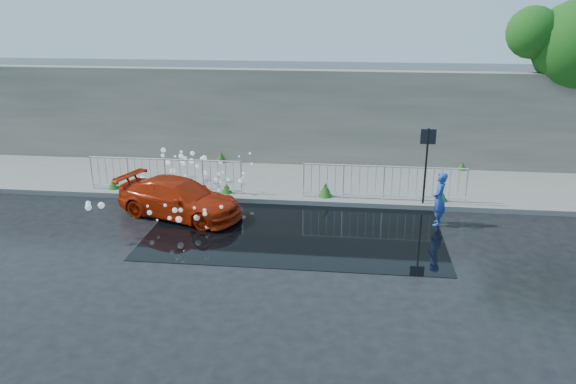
# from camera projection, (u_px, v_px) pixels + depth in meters

# --- Properties ---
(ground) EXTENTS (90.00, 90.00, 0.00)m
(ground) POSITION_uv_depth(u_px,v_px,m) (273.00, 243.00, 14.81)
(ground) COLOR black
(ground) RESTS_ON ground
(pavement) EXTENTS (30.00, 4.00, 0.15)m
(pavement) POSITION_uv_depth(u_px,v_px,m) (293.00, 182.00, 19.48)
(pavement) COLOR slate
(pavement) RESTS_ON ground
(curb) EXTENTS (30.00, 0.25, 0.16)m
(curb) POSITION_uv_depth(u_px,v_px,m) (287.00, 201.00, 17.60)
(curb) COLOR slate
(curb) RESTS_ON ground
(retaining_wall) EXTENTS (30.00, 0.60, 3.50)m
(retaining_wall) POSITION_uv_depth(u_px,v_px,m) (300.00, 117.00, 20.94)
(retaining_wall) COLOR #5F5A50
(retaining_wall) RESTS_ON pavement
(puddle) EXTENTS (8.00, 5.00, 0.01)m
(puddle) POSITION_uv_depth(u_px,v_px,m) (296.00, 229.00, 15.69)
(puddle) COLOR black
(puddle) RESTS_ON ground
(sign_post) EXTENTS (0.45, 0.06, 2.50)m
(sign_post) POSITION_uv_depth(u_px,v_px,m) (427.00, 154.00, 16.69)
(sign_post) COLOR black
(sign_post) RESTS_ON ground
(railing_left) EXTENTS (5.05, 0.05, 1.10)m
(railing_left) POSITION_uv_depth(u_px,v_px,m) (165.00, 174.00, 18.15)
(railing_left) COLOR silver
(railing_left) RESTS_ON pavement
(railing_right) EXTENTS (5.05, 0.05, 1.10)m
(railing_right) POSITION_uv_depth(u_px,v_px,m) (384.00, 181.00, 17.38)
(railing_right) COLOR silver
(railing_right) RESTS_ON pavement
(weeds) EXTENTS (12.17, 3.93, 0.45)m
(weeds) POSITION_uv_depth(u_px,v_px,m) (284.00, 179.00, 18.94)
(weeds) COLOR #1B5115
(weeds) RESTS_ON pavement
(water_spray) EXTENTS (3.58, 5.70, 1.12)m
(water_spray) POSITION_uv_depth(u_px,v_px,m) (180.00, 181.00, 17.45)
(water_spray) COLOR white
(water_spray) RESTS_ON ground
(red_car) EXTENTS (4.14, 2.70, 1.11)m
(red_car) POSITION_uv_depth(u_px,v_px,m) (180.00, 198.00, 16.45)
(red_car) COLOR #A41F06
(red_car) RESTS_ON ground
(person) EXTENTS (0.48, 0.63, 1.54)m
(person) POSITION_uv_depth(u_px,v_px,m) (439.00, 199.00, 15.76)
(person) COLOR #203FA4
(person) RESTS_ON ground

